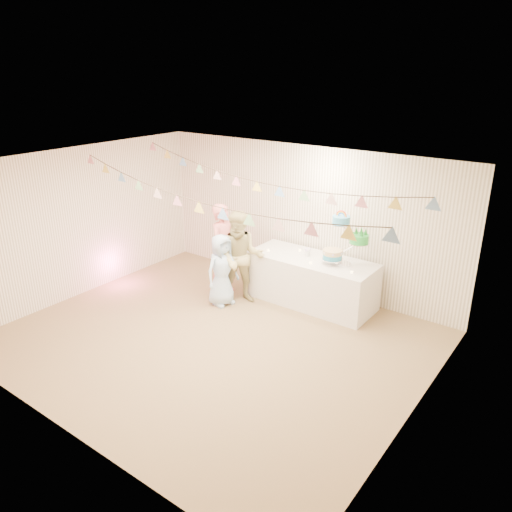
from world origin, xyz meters
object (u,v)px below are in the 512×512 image
Objects in this scene: cake_stand at (344,244)px; person_adult_b at (241,258)px; table at (311,281)px; person_adult_a at (224,249)px; person_child at (222,270)px.

person_adult_b is at bearing -154.55° from cake_stand.
table is 2.57× the size of cake_stand.
table is 1.32× the size of person_adult_a.
person_adult_b is 0.38m from person_child.
table is 0.94m from cake_stand.
person_adult_a reaches higher than cake_stand.
person_adult_a is at bearing 130.42° from person_adult_b.
table is 1.54m from person_child.
person_adult_a is 1.31× the size of person_child.
person_adult_b is (-0.99, -0.68, 0.41)m from table.
person_adult_b reaches higher than table.
person_adult_b is 1.30× the size of person_child.
person_child is (-1.20, -0.95, 0.22)m from table.
person_adult_a is 1.01× the size of person_adult_b.
person_child is at bearing -163.63° from person_adult_b.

